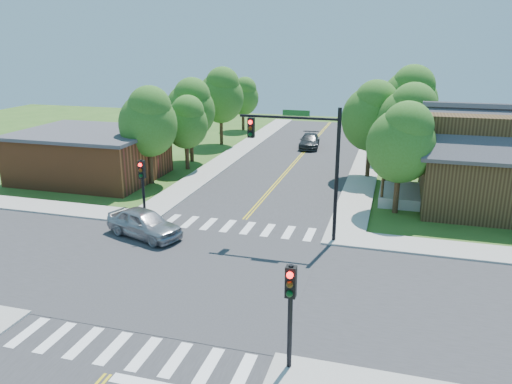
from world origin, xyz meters
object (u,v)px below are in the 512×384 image
(house_ne, at_px, (506,157))
(car_silver, at_px, (144,224))
(signal_pole_se, at_px, (290,298))
(signal_mast_ne, at_px, (305,152))
(signal_pole_nw, at_px, (142,179))
(car_dgrey, at_px, (309,141))

(house_ne, bearing_deg, car_silver, -151.18)
(signal_pole_se, bearing_deg, house_ne, 64.42)
(signal_mast_ne, height_order, car_silver, signal_mast_ne)
(signal_mast_ne, relative_size, car_silver, 1.45)
(signal_mast_ne, height_order, signal_pole_nw, signal_mast_ne)
(signal_pole_nw, bearing_deg, car_silver, -62.32)
(signal_pole_se, relative_size, car_dgrey, 0.80)
(signal_pole_nw, height_order, house_ne, house_ne)
(signal_pole_nw, bearing_deg, signal_mast_ne, 0.07)
(signal_mast_ne, xyz_separation_m, car_dgrey, (-3.78, 23.24, -4.18))
(signal_pole_se, distance_m, car_silver, 13.70)
(house_ne, xyz_separation_m, car_silver, (-19.59, -10.78, -2.54))
(signal_pole_nw, distance_m, house_ne, 22.45)
(car_silver, distance_m, car_dgrey, 25.80)
(signal_pole_nw, relative_size, car_silver, 0.77)
(signal_mast_ne, relative_size, car_dgrey, 1.51)
(signal_mast_ne, bearing_deg, house_ne, 37.68)
(signal_mast_ne, distance_m, house_ne, 14.23)
(house_ne, relative_size, car_silver, 2.63)
(signal_mast_ne, xyz_separation_m, house_ne, (11.19, 8.65, -1.52))
(car_dgrey, bearing_deg, signal_mast_ne, -86.67)
(signal_mast_ne, distance_m, signal_pole_se, 11.55)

